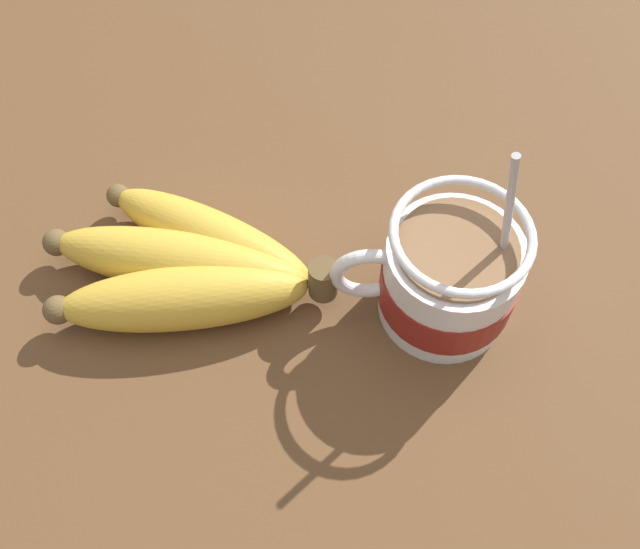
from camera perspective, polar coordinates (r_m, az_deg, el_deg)
name	(u,v)px	position (r cm, az deg, el deg)	size (l,w,h in cm)	color
table	(411,366)	(49.89, 7.27, -7.28)	(133.87, 133.87, 3.62)	brown
coffee_mug	(447,278)	(46.93, 10.16, -0.27)	(12.29, 8.96, 15.83)	silver
banana_bunch	(189,268)	(49.47, -10.41, 0.55)	(20.53, 13.49, 4.38)	brown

